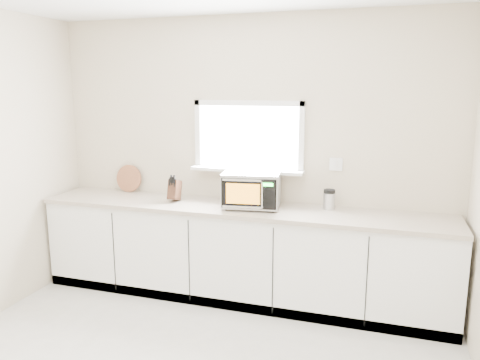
% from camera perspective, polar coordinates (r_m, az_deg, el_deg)
% --- Properties ---
extents(back_wall, '(4.00, 0.17, 2.70)m').
position_cam_1_polar(back_wall, '(4.61, 1.08, 3.01)').
color(back_wall, beige).
rests_on(back_wall, ground).
extents(cabinets, '(3.92, 0.60, 0.88)m').
position_cam_1_polar(cabinets, '(4.56, -0.04, -9.07)').
color(cabinets, white).
rests_on(cabinets, ground).
extents(countertop, '(3.92, 0.64, 0.04)m').
position_cam_1_polar(countertop, '(4.41, -0.08, -3.51)').
color(countertop, '#B5AB95').
rests_on(countertop, cabinets).
extents(microwave, '(0.57, 0.47, 0.33)m').
position_cam_1_polar(microwave, '(4.36, 1.45, -1.08)').
color(microwave, black).
rests_on(microwave, countertop).
extents(knife_block, '(0.09, 0.19, 0.27)m').
position_cam_1_polar(knife_block, '(4.64, -7.99, -1.16)').
color(knife_block, '#462819').
rests_on(knife_block, countertop).
extents(cutting_board, '(0.29, 0.07, 0.29)m').
position_cam_1_polar(cutting_board, '(5.14, -13.39, 0.19)').
color(cutting_board, '#A86041').
rests_on(cutting_board, countertop).
extents(coffee_grinder, '(0.13, 0.13, 0.19)m').
position_cam_1_polar(coffee_grinder, '(4.38, 10.82, -2.32)').
color(coffee_grinder, '#B3B5BA').
rests_on(coffee_grinder, countertop).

